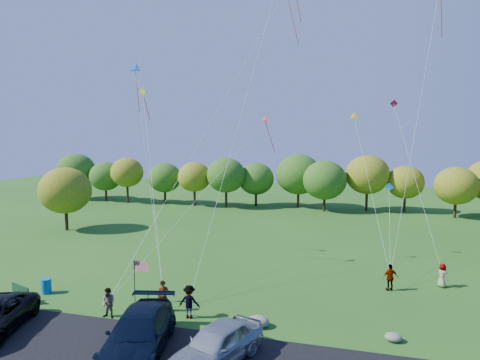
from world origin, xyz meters
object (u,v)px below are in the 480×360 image
object	(u,v)px
minivan_navy	(138,334)
flyer_a	(163,296)
flyer_b	(109,303)
flyer_d	(390,277)
flyer_e	(442,275)
park_bench	(21,292)
flyer_c	(189,302)
trash_barrel	(46,286)
minivan_silver	(217,344)

from	to	relation	value
minivan_navy	flyer_a	world-z (taller)	minivan_navy
flyer_a	flyer_b	bearing A→B (deg)	-174.77
flyer_b	flyer_d	size ratio (longest dim) A/B	0.97
flyer_a	flyer_e	size ratio (longest dim) A/B	1.13
minivan_navy	flyer_a	size ratio (longest dim) A/B	3.56
flyer_e	park_bench	distance (m)	27.81
flyer_a	flyer_d	bearing A→B (deg)	1.97
flyer_d	flyer_a	bearing A→B (deg)	6.03
flyer_c	flyer_a	bearing A→B (deg)	-16.19
flyer_a	flyer_c	distance (m)	1.86
flyer_c	park_bench	world-z (taller)	flyer_c
flyer_e	park_bench	xyz separation A→B (m)	(-26.02, -9.79, -0.25)
flyer_a	park_bench	xyz separation A→B (m)	(-9.31, -0.94, -0.36)
flyer_a	flyer_d	size ratio (longest dim) A/B	1.03
flyer_a	flyer_e	distance (m)	18.92
flyer_c	trash_barrel	xyz separation A→B (m)	(-10.58, 1.03, -0.46)
park_bench	flyer_c	bearing A→B (deg)	22.97
flyer_b	park_bench	bearing A→B (deg)	179.11
flyer_b	flyer_e	distance (m)	22.01
flyer_a	trash_barrel	world-z (taller)	flyer_a
minivan_navy	flyer_b	distance (m)	4.90
flyer_d	park_bench	world-z (taller)	flyer_d
minivan_silver	park_bench	size ratio (longest dim) A/B	2.82
flyer_b	trash_barrel	distance (m)	6.55
flyer_c	flyer_d	xyz separation A→B (m)	(11.41, 7.62, -0.05)
park_bench	flyer_e	bearing A→B (deg)	40.83
flyer_b	park_bench	xyz separation A→B (m)	(-6.67, 0.70, -0.30)
minivan_navy	park_bench	xyz separation A→B (m)	(-10.35, 3.94, -0.45)
flyer_e	flyer_d	bearing A→B (deg)	83.33
minivan_silver	flyer_b	distance (m)	8.18
flyer_e	flyer_b	bearing A→B (deg)	86.74
flyer_b	flyer_c	world-z (taller)	flyer_c
flyer_e	minivan_navy	bearing A→B (deg)	99.49
park_bench	flyer_a	bearing A→B (deg)	25.96
park_bench	trash_barrel	distance (m)	1.66
flyer_a	flyer_e	xyz separation A→B (m)	(16.72, 8.85, -0.11)
flyer_a	trash_barrel	distance (m)	8.80
flyer_b	flyer_c	bearing A→B (deg)	20.68
flyer_c	minivan_silver	bearing A→B (deg)	121.92
minivan_navy	flyer_d	xyz separation A→B (m)	(12.18, 12.09, -0.12)
flyer_b	trash_barrel	bearing A→B (deg)	164.79
minivan_silver	trash_barrel	bearing A→B (deg)	178.82
minivan_navy	trash_barrel	bearing A→B (deg)	137.65
flyer_c	flyer_e	world-z (taller)	flyer_c
minivan_silver	park_bench	bearing A→B (deg)	-174.72
flyer_a	minivan_navy	bearing A→B (deg)	-104.59
flyer_d	flyer_e	bearing A→B (deg)	-177.55
minivan_silver	trash_barrel	xyz separation A→B (m)	(-13.70, 5.38, -0.47)
flyer_d	trash_barrel	xyz separation A→B (m)	(-21.99, -6.59, -0.41)
flyer_b	park_bench	world-z (taller)	flyer_b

